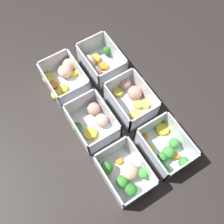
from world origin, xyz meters
name	(u,v)px	position (x,y,z in m)	size (l,w,h in m)	color
ground_plane	(112,116)	(0.00, 0.00, 0.00)	(4.00, 4.00, 0.00)	#282321
container_near_left	(65,77)	(-0.19, -0.06, 0.03)	(0.16, 0.14, 0.08)	silver
container_near_center	(93,122)	(0.00, -0.07, 0.03)	(0.16, 0.12, 0.08)	silver
container_near_right	(125,174)	(0.18, -0.07, 0.03)	(0.15, 0.12, 0.08)	silver
container_far_left	(99,63)	(-0.18, 0.06, 0.03)	(0.15, 0.12, 0.08)	silver
container_far_center	(131,97)	(-0.01, 0.08, 0.03)	(0.17, 0.12, 0.08)	silver
container_far_right	(166,149)	(0.19, 0.07, 0.03)	(0.16, 0.12, 0.08)	silver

